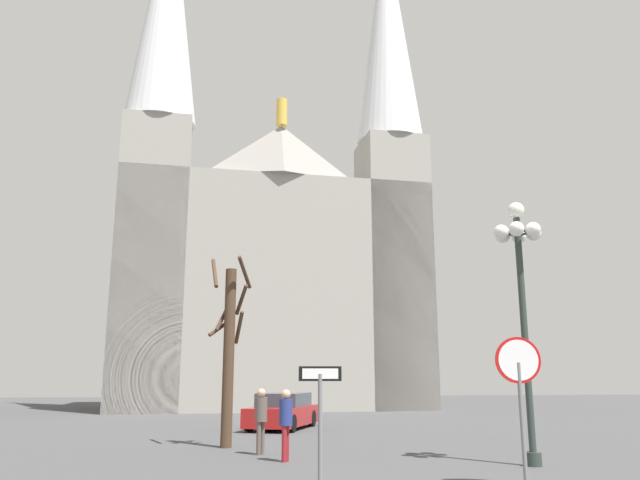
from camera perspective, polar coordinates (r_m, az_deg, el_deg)
The scene contains 8 objects.
cathedral at distance 42.23m, azimuth -4.48°, elevation -1.14°, with size 20.05×13.40×35.81m.
stop_sign at distance 12.43m, azimuth 17.84°, elevation -12.07°, with size 0.86×0.15×2.69m.
one_way_arrow_sign at distance 10.12m, azimuth 0.01°, elevation -15.82°, with size 0.68×0.10×2.12m.
street_lamp at distance 15.62m, azimuth 17.93°, elevation -2.92°, with size 1.20×1.09×6.14m.
bare_tree at distance 18.62m, azimuth -8.37°, elevation -9.80°, with size 1.28×1.28×5.50m.
parked_car_near_red at distance 25.13m, azimuth -3.45°, elevation -15.47°, with size 3.36×4.75×1.35m.
pedestrian_walking at distance 16.85m, azimuth -5.44°, elevation -15.66°, with size 0.32×0.32×1.66m.
pedestrian_standing at distance 15.45m, azimuth -3.17°, elevation -15.99°, with size 0.32×0.32×1.66m.
Camera 1 is at (-4.44, -7.78, 1.94)m, focal length 34.83 mm.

